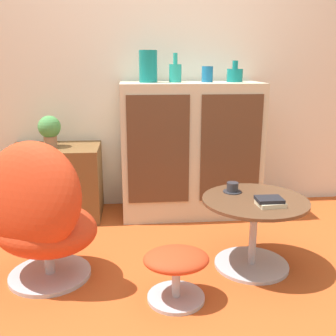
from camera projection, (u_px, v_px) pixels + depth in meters
The scene contains 14 objects.
ground_plane at pixel (170, 294), 2.11m from camera, with size 12.00×12.00×0.00m, color #B74C1E.
wall_back at pixel (152, 50), 3.19m from camera, with size 6.40×0.06×2.60m.
sideboard at pixel (190, 150), 3.15m from camera, with size 1.09×0.49×1.06m.
tv_console at pixel (57, 182), 3.12m from camera, with size 0.69×0.48×0.57m.
egg_chair at pixel (39, 215), 2.14m from camera, with size 0.75×0.72×0.84m.
ottoman at pixel (176, 266), 2.02m from camera, with size 0.34×0.30×0.28m.
coffee_table at pixel (254, 225), 2.34m from camera, with size 0.62×0.62×0.43m.
vase_leftmost at pixel (148, 66), 2.96m from camera, with size 0.14×0.14×0.24m.
vase_inner_left at pixel (175, 72), 2.99m from camera, with size 0.10×0.10×0.22m.
vase_inner_right at pixel (207, 74), 3.01m from camera, with size 0.09×0.09×0.12m.
vase_rightmost at pixel (235, 75), 3.03m from camera, with size 0.12×0.12×0.16m.
potted_plant at pixel (50, 129), 3.01m from camera, with size 0.17×0.17×0.24m.
teacup at pixel (232, 188), 2.41m from camera, with size 0.11×0.11×0.06m.
book_stack at pixel (270, 202), 2.18m from camera, with size 0.15×0.13×0.04m.
Camera 1 is at (-0.19, -1.85, 1.20)m, focal length 42.00 mm.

